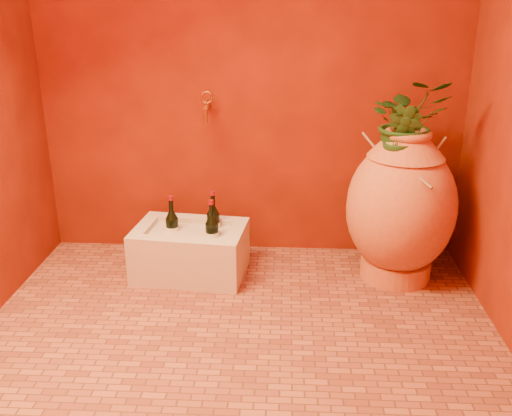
# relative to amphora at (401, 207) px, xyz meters

# --- Properties ---
(floor) EXTENTS (2.50, 2.50, 0.00)m
(floor) POSITION_rel_amphora_xyz_m (-0.85, -0.64, -0.43)
(floor) COLOR #974D31
(floor) RESTS_ON ground
(wall_back) EXTENTS (2.50, 0.02, 2.50)m
(wall_back) POSITION_rel_amphora_xyz_m (-0.85, 0.36, 0.82)
(wall_back) COLOR #551304
(wall_back) RESTS_ON ground
(amphora) EXTENTS (0.70, 0.70, 0.86)m
(amphora) POSITION_rel_amphora_xyz_m (0.00, 0.00, 0.00)
(amphora) COLOR #CB6C39
(amphora) RESTS_ON floor
(stone_basin) EXTENTS (0.66, 0.48, 0.29)m
(stone_basin) POSITION_rel_amphora_xyz_m (-1.17, -0.03, -0.29)
(stone_basin) COLOR beige
(stone_basin) RESTS_ON floor
(wine_bottle_a) EXTENTS (0.08, 0.08, 0.31)m
(wine_bottle_a) POSITION_rel_amphora_xyz_m (-1.04, -0.08, -0.16)
(wine_bottle_a) COLOR black
(wine_bottle_a) RESTS_ON stone_basin
(wine_bottle_b) EXTENTS (0.08, 0.08, 0.32)m
(wine_bottle_b) POSITION_rel_amphora_xyz_m (-1.05, 0.06, -0.15)
(wine_bottle_b) COLOR black
(wine_bottle_b) RESTS_ON stone_basin
(wine_bottle_c) EXTENTS (0.08, 0.08, 0.31)m
(wine_bottle_c) POSITION_rel_amphora_xyz_m (-1.28, -0.01, -0.16)
(wine_bottle_c) COLOR black
(wine_bottle_c) RESTS_ON stone_basin
(wall_tap) EXTENTS (0.07, 0.16, 0.17)m
(wall_tap) POSITION_rel_amphora_xyz_m (-1.10, 0.27, 0.50)
(wall_tap) COLOR #A76D26
(wall_tap) RESTS_ON wall_back
(plant_main) EXTENTS (0.44, 0.39, 0.45)m
(plant_main) POSITION_rel_amphora_xyz_m (0.00, 0.03, 0.47)
(plant_main) COLOR #1B4518
(plant_main) RESTS_ON amphora
(plant_side) EXTENTS (0.26, 0.26, 0.38)m
(plant_side) POSITION_rel_amphora_xyz_m (-0.04, -0.07, 0.40)
(plant_side) COLOR #1B4518
(plant_side) RESTS_ON amphora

